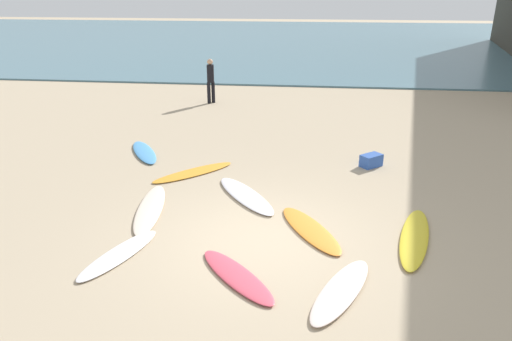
{
  "coord_description": "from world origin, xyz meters",
  "views": [
    {
      "loc": [
        0.82,
        -7.75,
        4.49
      ],
      "look_at": [
        -0.41,
        2.78,
        0.3
      ],
      "focal_mm": 33.21,
      "sensor_mm": 36.0,
      "label": 1
    }
  ],
  "objects_px": {
    "beachgoer_near": "(211,79)",
    "beach_cooler": "(371,160)",
    "surfboard_0": "(193,172)",
    "surfboard_7": "(246,195)",
    "surfboard_6": "(415,237)",
    "surfboard_1": "(150,209)",
    "surfboard_8": "(310,229)",
    "surfboard_4": "(237,276)",
    "surfboard_5": "(119,254)",
    "surfboard_3": "(144,152)",
    "surfboard_2": "(341,291)"
  },
  "relations": [
    {
      "from": "surfboard_5",
      "to": "surfboard_8",
      "type": "xyz_separation_m",
      "value": [
        3.36,
        1.3,
        0.0
      ]
    },
    {
      "from": "surfboard_3",
      "to": "beach_cooler",
      "type": "relative_size",
      "value": 3.76
    },
    {
      "from": "surfboard_8",
      "to": "surfboard_0",
      "type": "bearing_deg",
      "value": -71.36
    },
    {
      "from": "beachgoer_near",
      "to": "surfboard_6",
      "type": "bearing_deg",
      "value": 79.46
    },
    {
      "from": "surfboard_6",
      "to": "surfboard_7",
      "type": "xyz_separation_m",
      "value": [
        -3.42,
        1.53,
        -0.0
      ]
    },
    {
      "from": "surfboard_3",
      "to": "surfboard_4",
      "type": "height_order",
      "value": "surfboard_3"
    },
    {
      "from": "surfboard_8",
      "to": "beachgoer_near",
      "type": "xyz_separation_m",
      "value": [
        -4.09,
        10.28,
        0.95
      ]
    },
    {
      "from": "surfboard_8",
      "to": "beachgoer_near",
      "type": "height_order",
      "value": "beachgoer_near"
    },
    {
      "from": "surfboard_4",
      "to": "beach_cooler",
      "type": "height_order",
      "value": "beach_cooler"
    },
    {
      "from": "surfboard_6",
      "to": "surfboard_8",
      "type": "distance_m",
      "value": 1.96
    },
    {
      "from": "surfboard_1",
      "to": "surfboard_7",
      "type": "bearing_deg",
      "value": -163.56
    },
    {
      "from": "surfboard_5",
      "to": "beach_cooler",
      "type": "height_order",
      "value": "beach_cooler"
    },
    {
      "from": "surfboard_5",
      "to": "surfboard_8",
      "type": "distance_m",
      "value": 3.6
    },
    {
      "from": "surfboard_0",
      "to": "beach_cooler",
      "type": "bearing_deg",
      "value": -121.52
    },
    {
      "from": "surfboard_5",
      "to": "surfboard_2",
      "type": "bearing_deg",
      "value": -168.33
    },
    {
      "from": "surfboard_0",
      "to": "surfboard_2",
      "type": "height_order",
      "value": "surfboard_2"
    },
    {
      "from": "surfboard_6",
      "to": "surfboard_1",
      "type": "bearing_deg",
      "value": -172.04
    },
    {
      "from": "surfboard_0",
      "to": "surfboard_6",
      "type": "distance_m",
      "value": 5.67
    },
    {
      "from": "beachgoer_near",
      "to": "surfboard_4",
      "type": "bearing_deg",
      "value": 62.86
    },
    {
      "from": "beachgoer_near",
      "to": "surfboard_8",
      "type": "bearing_deg",
      "value": 70.94
    },
    {
      "from": "surfboard_1",
      "to": "surfboard_6",
      "type": "height_order",
      "value": "surfboard_6"
    },
    {
      "from": "surfboard_5",
      "to": "surfboard_1",
      "type": "bearing_deg",
      "value": -67.66
    },
    {
      "from": "beach_cooler",
      "to": "surfboard_4",
      "type": "bearing_deg",
      "value": -116.6
    },
    {
      "from": "surfboard_7",
      "to": "beach_cooler",
      "type": "distance_m",
      "value": 3.8
    },
    {
      "from": "surfboard_6",
      "to": "beachgoer_near",
      "type": "xyz_separation_m",
      "value": [
        -6.04,
        10.38,
        0.94
      ]
    },
    {
      "from": "surfboard_4",
      "to": "surfboard_5",
      "type": "relative_size",
      "value": 1.0
    },
    {
      "from": "surfboard_0",
      "to": "surfboard_7",
      "type": "bearing_deg",
      "value": -174.13
    },
    {
      "from": "surfboard_1",
      "to": "surfboard_7",
      "type": "height_order",
      "value": "surfboard_7"
    },
    {
      "from": "surfboard_1",
      "to": "surfboard_8",
      "type": "height_order",
      "value": "surfboard_1"
    },
    {
      "from": "beachgoer_near",
      "to": "surfboard_7",
      "type": "bearing_deg",
      "value": 65.74
    },
    {
      "from": "surfboard_4",
      "to": "surfboard_5",
      "type": "xyz_separation_m",
      "value": [
        -2.18,
        0.42,
        -0.0
      ]
    },
    {
      "from": "surfboard_4",
      "to": "surfboard_7",
      "type": "bearing_deg",
      "value": 52.81
    },
    {
      "from": "surfboard_1",
      "to": "surfboard_8",
      "type": "relative_size",
      "value": 1.17
    },
    {
      "from": "surfboard_7",
      "to": "beachgoer_near",
      "type": "height_order",
      "value": "beachgoer_near"
    },
    {
      "from": "surfboard_3",
      "to": "surfboard_6",
      "type": "distance_m",
      "value": 7.85
    },
    {
      "from": "surfboard_7",
      "to": "beachgoer_near",
      "type": "distance_m",
      "value": 9.27
    },
    {
      "from": "surfboard_7",
      "to": "beach_cooler",
      "type": "bearing_deg",
      "value": -178.05
    },
    {
      "from": "surfboard_2",
      "to": "surfboard_5",
      "type": "xyz_separation_m",
      "value": [
        -3.85,
        0.64,
        -0.01
      ]
    },
    {
      "from": "beachgoer_near",
      "to": "beach_cooler",
      "type": "bearing_deg",
      "value": 89.99
    },
    {
      "from": "surfboard_7",
      "to": "surfboard_1",
      "type": "bearing_deg",
      "value": -10.15
    },
    {
      "from": "surfboard_1",
      "to": "surfboard_4",
      "type": "xyz_separation_m",
      "value": [
        2.22,
        -2.25,
        -0.0
      ]
    },
    {
      "from": "surfboard_2",
      "to": "surfboard_4",
      "type": "bearing_deg",
      "value": 17.57
    },
    {
      "from": "surfboard_0",
      "to": "surfboard_6",
      "type": "relative_size",
      "value": 0.92
    },
    {
      "from": "surfboard_0",
      "to": "surfboard_6",
      "type": "xyz_separation_m",
      "value": [
        4.94,
        -2.79,
        0.01
      ]
    },
    {
      "from": "surfboard_5",
      "to": "surfboard_6",
      "type": "xyz_separation_m",
      "value": [
        5.31,
        1.2,
        0.01
      ]
    },
    {
      "from": "surfboard_4",
      "to": "surfboard_6",
      "type": "bearing_deg",
      "value": -15.0
    },
    {
      "from": "surfboard_1",
      "to": "surfboard_4",
      "type": "height_order",
      "value": "surfboard_1"
    },
    {
      "from": "beachgoer_near",
      "to": "beach_cooler",
      "type": "height_order",
      "value": "beachgoer_near"
    },
    {
      "from": "surfboard_7",
      "to": "surfboard_2",
      "type": "bearing_deg",
      "value": 84.89
    },
    {
      "from": "surfboard_8",
      "to": "beachgoer_near",
      "type": "distance_m",
      "value": 11.1
    }
  ]
}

